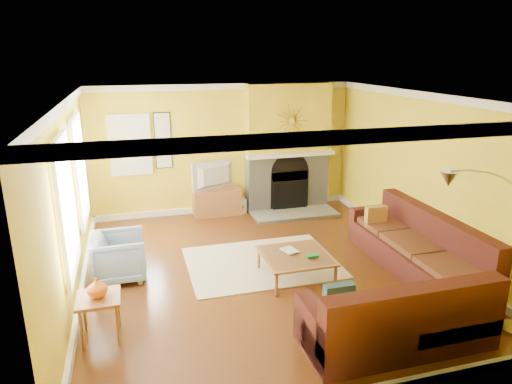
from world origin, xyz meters
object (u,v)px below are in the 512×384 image
object	(u,v)px
side_table	(100,317)
coffee_table	(295,266)
media_console	(217,202)
arc_lamp	(489,258)
armchair	(119,257)
sectional_sofa	(369,259)

from	to	relation	value
side_table	coffee_table	bearing A→B (deg)	16.14
media_console	side_table	distance (m)	4.54
coffee_table	arc_lamp	xyz separation A→B (m)	(1.55, -2.05, 0.86)
coffee_table	side_table	size ratio (longest dim) A/B	1.82
media_console	armchair	distance (m)	3.14
media_console	arc_lamp	size ratio (longest dim) A/B	0.47
arc_lamp	media_console	bearing A→B (deg)	112.28
side_table	arc_lamp	world-z (taller)	arc_lamp
media_console	side_table	size ratio (longest dim) A/B	1.82
sectional_sofa	armchair	xyz separation A→B (m)	(-3.48, 1.28, -0.10)
sectional_sofa	coffee_table	distance (m)	1.10
armchair	side_table	distance (m)	1.55
sectional_sofa	arc_lamp	size ratio (longest dim) A/B	1.65
sectional_sofa	media_console	size ratio (longest dim) A/B	3.49
sectional_sofa	media_console	world-z (taller)	sectional_sofa
sectional_sofa	coffee_table	bearing A→B (deg)	148.91
coffee_table	arc_lamp	world-z (taller)	arc_lamp
sectional_sofa	side_table	world-z (taller)	sectional_sofa
coffee_table	arc_lamp	bearing A→B (deg)	-52.87
media_console	side_table	xyz separation A→B (m)	(-2.18, -3.98, 0.00)
armchair	arc_lamp	bearing A→B (deg)	-124.04
armchair	arc_lamp	world-z (taller)	arc_lamp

